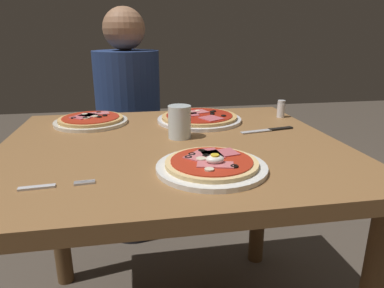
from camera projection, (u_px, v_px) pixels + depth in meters
dining_table at (173, 180)px, 1.08m from camera, size 1.01×0.89×0.75m
pizza_foreground at (212, 165)px, 0.83m from camera, size 0.27×0.27×0.05m
pizza_across_left at (91, 120)px, 1.26m from camera, size 0.26×0.26×0.03m
pizza_across_right at (199, 118)px, 1.29m from camera, size 0.31×0.31×0.03m
water_glass_near at (180, 124)px, 1.08m from camera, size 0.07×0.07×0.10m
fork at (51, 186)px, 0.74m from camera, size 0.16×0.03×0.00m
knife at (271, 130)px, 1.17m from camera, size 0.20×0.05×0.01m
salt_shaker at (281, 109)px, 1.34m from camera, size 0.03×0.03×0.07m
diner_person at (130, 134)px, 1.79m from camera, size 0.32×0.32×1.18m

